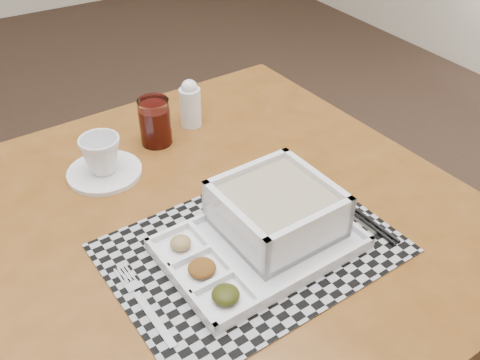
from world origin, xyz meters
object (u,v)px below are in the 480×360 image
Objects in this scene: cup at (101,155)px; juice_glass at (155,123)px; serving_tray at (271,221)px; creamer_bottle at (190,104)px; dining_table at (211,242)px.

juice_glass reaches higher than cup.
juice_glass is (-0.04, 0.38, 0.01)m from serving_tray.
serving_tray is at bearing -60.73° from cup.
juice_glass is 0.92× the size of creamer_bottle.
juice_glass reaches higher than serving_tray.
juice_glass reaches higher than dining_table.
serving_tray is 0.38m from cup.
serving_tray is 3.20× the size of juice_glass.
cup reaches higher than dining_table.
dining_table is at bearing -111.55° from creamer_bottle.
cup is at bearing -160.99° from creamer_bottle.
creamer_bottle reaches higher than juice_glass.
dining_table is 0.30m from juice_glass.
dining_table is 0.28m from cup.
creamer_bottle is (0.12, 0.30, 0.13)m from dining_table.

